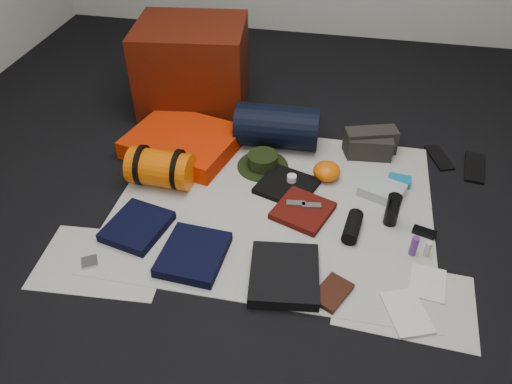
% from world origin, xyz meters
% --- Properties ---
extents(floor, '(4.50, 4.50, 0.02)m').
position_xyz_m(floor, '(0.00, 0.00, -0.01)').
color(floor, black).
rests_on(floor, ground).
extents(newspaper_mat, '(1.60, 1.30, 0.01)m').
position_xyz_m(newspaper_mat, '(0.00, 0.00, 0.00)').
color(newspaper_mat, silver).
rests_on(newspaper_mat, floor).
extents(newspaper_sheet_front_left, '(0.61, 0.44, 0.00)m').
position_xyz_m(newspaper_sheet_front_left, '(-0.70, -0.55, 0.00)').
color(newspaper_sheet_front_left, silver).
rests_on(newspaper_sheet_front_left, floor).
extents(newspaper_sheet_front_right, '(0.60, 0.43, 0.00)m').
position_xyz_m(newspaper_sheet_front_right, '(0.65, -0.50, 0.00)').
color(newspaper_sheet_front_right, silver).
rests_on(newspaper_sheet_front_right, floor).
extents(red_cabinet, '(0.73, 0.63, 0.55)m').
position_xyz_m(red_cabinet, '(-0.68, 0.89, 0.28)').
color(red_cabinet, '#4D1205').
rests_on(red_cabinet, floor).
extents(sleeping_pad, '(0.69, 0.61, 0.11)m').
position_xyz_m(sleeping_pad, '(-0.60, 0.37, 0.06)').
color(sleeping_pad, red).
rests_on(sleeping_pad, newspaper_mat).
extents(stuff_sack, '(0.34, 0.21, 0.20)m').
position_xyz_m(stuff_sack, '(-0.62, 0.04, 0.10)').
color(stuff_sack, '#D35403').
rests_on(stuff_sack, newspaper_mat).
extents(sack_strap_left, '(0.02, 0.22, 0.22)m').
position_xyz_m(sack_strap_left, '(-0.72, 0.04, 0.11)').
color(sack_strap_left, black).
rests_on(sack_strap_left, newspaper_mat).
extents(sack_strap_right, '(0.02, 0.22, 0.22)m').
position_xyz_m(sack_strap_right, '(-0.52, 0.04, 0.11)').
color(sack_strap_right, black).
rests_on(sack_strap_right, newspaper_mat).
extents(navy_duffel, '(0.49, 0.27, 0.25)m').
position_xyz_m(navy_duffel, '(-0.08, 0.53, 0.13)').
color(navy_duffel, black).
rests_on(navy_duffel, newspaper_mat).
extents(boonie_brim, '(0.38, 0.38, 0.01)m').
position_xyz_m(boonie_brim, '(-0.12, 0.30, 0.01)').
color(boonie_brim, black).
rests_on(boonie_brim, newspaper_mat).
extents(boonie_crown, '(0.17, 0.17, 0.07)m').
position_xyz_m(boonie_crown, '(-0.12, 0.30, 0.05)').
color(boonie_crown, black).
rests_on(boonie_crown, boonie_brim).
extents(hiking_boot_left, '(0.32, 0.20, 0.15)m').
position_xyz_m(hiking_boot_left, '(0.47, 0.56, 0.08)').
color(hiking_boot_left, '#2A2521').
rests_on(hiking_boot_left, newspaper_mat).
extents(hiking_boot_right, '(0.26, 0.12, 0.13)m').
position_xyz_m(hiking_boot_right, '(0.47, 0.51, 0.07)').
color(hiking_boot_right, '#2A2521').
rests_on(hiking_boot_right, newspaper_mat).
extents(flip_flop_left, '(0.16, 0.25, 0.01)m').
position_xyz_m(flip_flop_left, '(0.87, 0.58, 0.01)').
color(flip_flop_left, black).
rests_on(flip_flop_left, floor).
extents(flip_flop_right, '(0.14, 0.29, 0.02)m').
position_xyz_m(flip_flop_right, '(1.06, 0.52, 0.01)').
color(flip_flop_right, black).
rests_on(flip_flop_right, floor).
extents(trousers_navy_a, '(0.32, 0.34, 0.05)m').
position_xyz_m(trousers_navy_a, '(-0.62, -0.33, 0.03)').
color(trousers_navy_a, black).
rests_on(trousers_navy_a, newspaper_mat).
extents(trousers_navy_b, '(0.30, 0.33, 0.05)m').
position_xyz_m(trousers_navy_b, '(-0.30, -0.45, 0.03)').
color(trousers_navy_b, black).
rests_on(trousers_navy_b, newspaper_mat).
extents(trousers_charcoal, '(0.34, 0.38, 0.05)m').
position_xyz_m(trousers_charcoal, '(0.13, -0.49, 0.03)').
color(trousers_charcoal, black).
rests_on(trousers_charcoal, newspaper_mat).
extents(black_tshirt, '(0.36, 0.34, 0.03)m').
position_xyz_m(black_tshirt, '(0.05, 0.13, 0.02)').
color(black_tshirt, black).
rests_on(black_tshirt, newspaper_mat).
extents(red_shirt, '(0.33, 0.33, 0.03)m').
position_xyz_m(red_shirt, '(0.16, -0.05, 0.02)').
color(red_shirt, '#480D07').
rests_on(red_shirt, newspaper_mat).
extents(orange_stuff_sack, '(0.18, 0.18, 0.10)m').
position_xyz_m(orange_stuff_sack, '(0.25, 0.26, 0.05)').
color(orange_stuff_sack, '#D35403').
rests_on(orange_stuff_sack, newspaper_mat).
extents(first_aid_pouch, '(0.26, 0.23, 0.05)m').
position_xyz_m(first_aid_pouch, '(0.54, 0.18, 0.03)').
color(first_aid_pouch, '#9BA49D').
rests_on(first_aid_pouch, newspaper_mat).
extents(water_bottle, '(0.09, 0.09, 0.17)m').
position_xyz_m(water_bottle, '(0.59, -0.03, 0.09)').
color(water_bottle, black).
rests_on(water_bottle, newspaper_mat).
extents(speaker, '(0.10, 0.20, 0.07)m').
position_xyz_m(speaker, '(0.41, -0.14, 0.04)').
color(speaker, black).
rests_on(speaker, newspaper_mat).
extents(compact_camera, '(0.10, 0.08, 0.04)m').
position_xyz_m(compact_camera, '(0.61, 0.24, 0.02)').
color(compact_camera, '#B2B1B7').
rests_on(compact_camera, newspaper_mat).
extents(cyan_case, '(0.13, 0.09, 0.04)m').
position_xyz_m(cyan_case, '(0.64, 0.29, 0.03)').
color(cyan_case, '#0F6998').
rests_on(cyan_case, newspaper_mat).
extents(toiletry_purple, '(0.03, 0.03, 0.10)m').
position_xyz_m(toiletry_purple, '(0.69, -0.22, 0.06)').
color(toiletry_purple, '#55267B').
rests_on(toiletry_purple, newspaper_mat).
extents(toiletry_clear, '(0.03, 0.03, 0.08)m').
position_xyz_m(toiletry_clear, '(0.75, -0.22, 0.05)').
color(toiletry_clear, '#B6BBB6').
rests_on(toiletry_clear, newspaper_mat).
extents(paperback_book, '(0.19, 0.21, 0.03)m').
position_xyz_m(paperback_book, '(0.34, -0.53, 0.02)').
color(paperback_book, black).
rests_on(paperback_book, newspaper_mat).
extents(map_booklet, '(0.23, 0.27, 0.01)m').
position_xyz_m(map_booklet, '(0.66, -0.57, 0.01)').
color(map_booklet, beige).
rests_on(map_booklet, newspaper_mat).
extents(map_printout, '(0.17, 0.21, 0.01)m').
position_xyz_m(map_printout, '(0.75, -0.39, 0.01)').
color(map_printout, beige).
rests_on(map_printout, newspaper_mat).
extents(sunglasses, '(0.12, 0.07, 0.03)m').
position_xyz_m(sunglasses, '(0.75, -0.08, 0.02)').
color(sunglasses, black).
rests_on(sunglasses, newspaper_mat).
extents(key_cluster, '(0.10, 0.10, 0.01)m').
position_xyz_m(key_cluster, '(-0.75, -0.57, 0.01)').
color(key_cluster, '#B2B1B7').
rests_on(key_cluster, newspaper_mat).
extents(tape_roll, '(0.05, 0.05, 0.04)m').
position_xyz_m(tape_roll, '(0.07, 0.16, 0.05)').
color(tape_roll, beige).
rests_on(tape_roll, black_tshirt).
extents(energy_bar_a, '(0.10, 0.05, 0.01)m').
position_xyz_m(energy_bar_a, '(0.12, -0.03, 0.05)').
color(energy_bar_a, '#B2B1B7').
rests_on(energy_bar_a, red_shirt).
extents(energy_bar_b, '(0.10, 0.05, 0.01)m').
position_xyz_m(energy_bar_b, '(0.20, -0.03, 0.05)').
color(energy_bar_b, '#B2B1B7').
rests_on(energy_bar_b, red_shirt).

